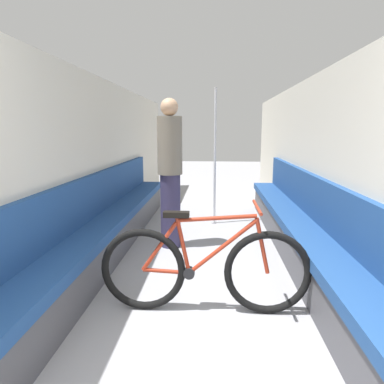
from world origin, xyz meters
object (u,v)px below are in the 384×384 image
at_px(bench_seat_row_left, 107,228).
at_px(grab_pole_near, 215,159).
at_px(passenger_standing, 170,172).
at_px(bicycle, 204,269).
at_px(bench_seat_row_right, 301,232).

relative_size(bench_seat_row_left, grab_pole_near, 2.52).
bearing_deg(passenger_standing, bicycle, -0.49).
bearing_deg(bench_seat_row_right, bench_seat_row_left, 180.00).
bearing_deg(bicycle, bench_seat_row_left, 151.48).
distance_m(bench_seat_row_right, grab_pole_near, 1.87).
relative_size(bench_seat_row_left, passenger_standing, 2.86).
height_order(bench_seat_row_left, passenger_standing, passenger_standing).
height_order(bench_seat_row_right, passenger_standing, passenger_standing).
bearing_deg(grab_pole_near, bicycle, -91.64).
xyz_separation_m(bench_seat_row_left, bicycle, (1.16, -1.20, 0.04)).
height_order(bench_seat_row_left, bench_seat_row_right, same).
xyz_separation_m(grab_pole_near, passenger_standing, (-0.54, -1.10, -0.06)).
height_order(bicycle, grab_pole_near, grab_pole_near).
height_order(bench_seat_row_right, bicycle, bench_seat_row_right).
distance_m(bench_seat_row_left, bicycle, 1.67).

